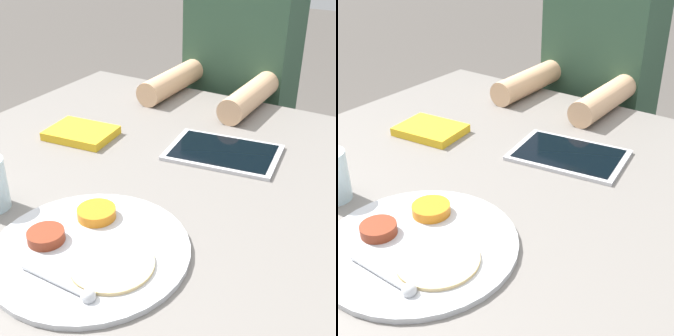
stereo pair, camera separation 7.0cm
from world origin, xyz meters
TOP-DOWN VIEW (x-y plane):
  - dining_table at (0.00, 0.00)m, footprint 1.01×1.08m
  - thali_tray at (0.08, -0.23)m, footprint 0.32×0.32m
  - red_notebook at (-0.22, 0.10)m, footprint 0.17×0.13m
  - tablet_device at (0.12, 0.19)m, footprint 0.27×0.20m
  - person_diner at (-0.06, 0.70)m, footprint 0.33×0.48m

SIDE VIEW (x-z plane):
  - dining_table at x=0.00m, z-range 0.00..0.70m
  - person_diner at x=-0.06m, z-range -0.02..1.18m
  - tablet_device at x=0.12m, z-range 0.70..0.71m
  - thali_tray at x=0.08m, z-range 0.70..0.72m
  - red_notebook at x=-0.22m, z-range 0.70..0.72m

